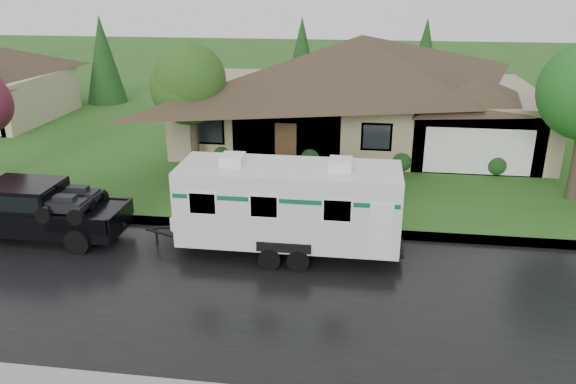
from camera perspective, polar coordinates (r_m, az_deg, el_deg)
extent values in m
plane|color=#27561B|center=(18.09, -0.36, -6.92)|extent=(140.00, 140.00, 0.00)
cube|color=black|center=(16.36, -1.37, -10.14)|extent=(140.00, 8.00, 0.01)
cube|color=gray|center=(20.06, 0.56, -3.77)|extent=(140.00, 0.50, 0.15)
cube|color=#27561B|center=(32.03, 3.50, 5.69)|extent=(140.00, 26.00, 0.15)
cube|color=tan|center=(30.60, 7.19, 7.89)|extent=(18.00, 10.00, 3.00)
pyramid|color=#3A291F|center=(29.96, 7.55, 15.55)|extent=(19.44, 10.80, 2.60)
cube|color=tan|center=(28.18, 18.13, 5.57)|extent=(5.76, 4.00, 2.70)
cylinder|color=#382B1E|center=(26.07, -9.42, 4.90)|extent=(0.40, 0.40, 2.48)
sphere|color=#32611F|center=(25.47, -9.79, 10.77)|extent=(3.42, 3.42, 3.42)
sphere|color=#143814|center=(27.13, -6.57, 4.05)|extent=(1.00, 1.00, 1.00)
sphere|color=#143814|center=(26.42, 2.32, 3.71)|extent=(1.00, 1.00, 1.00)
sphere|color=#143814|center=(26.37, 11.45, 3.27)|extent=(1.00, 1.00, 1.00)
sphere|color=#143814|center=(26.99, 20.38, 2.76)|extent=(1.00, 1.00, 1.00)
cube|color=black|center=(21.13, -24.00, -2.30)|extent=(5.95, 1.98, 0.85)
cube|color=black|center=(21.07, -25.22, -0.31)|extent=(2.38, 1.86, 0.89)
cube|color=black|center=(21.06, -25.24, -0.18)|extent=(2.18, 1.90, 0.55)
cube|color=black|center=(20.14, -19.50, -2.14)|extent=(2.18, 1.88, 0.06)
cylinder|color=black|center=(23.01, -26.66, -1.86)|extent=(0.83, 0.32, 0.83)
cylinder|color=black|center=(19.58, -20.56, -4.73)|extent=(0.83, 0.32, 0.83)
cylinder|color=black|center=(21.14, -18.16, -2.52)|extent=(0.83, 0.32, 0.83)
cube|color=silver|center=(17.82, 0.11, -1.12)|extent=(6.94, 2.38, 2.43)
cube|color=black|center=(18.37, 0.10, -5.07)|extent=(7.34, 1.19, 0.14)
cube|color=#0B533B|center=(17.63, 0.11, 0.49)|extent=(6.80, 2.40, 0.14)
cube|color=white|center=(17.67, -5.64, 3.31)|extent=(0.69, 0.79, 0.32)
cube|color=white|center=(17.22, 5.36, 2.85)|extent=(0.69, 0.79, 0.32)
cylinder|color=black|center=(17.43, -1.89, -6.79)|extent=(0.69, 0.24, 0.69)
cylinder|color=black|center=(19.50, -0.73, -3.63)|extent=(0.69, 0.24, 0.69)
cylinder|color=black|center=(17.31, 1.05, -6.98)|extent=(0.69, 0.24, 0.69)
cylinder|color=black|center=(19.40, 1.88, -3.78)|extent=(0.69, 0.24, 0.69)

